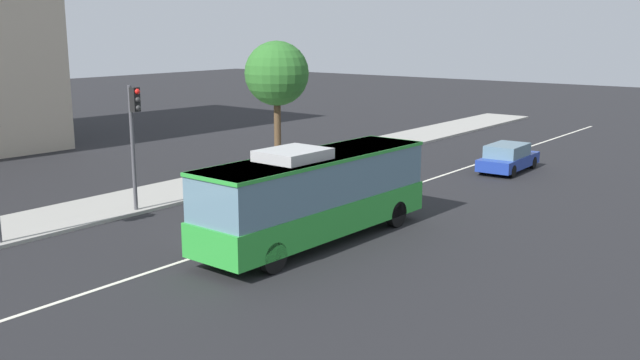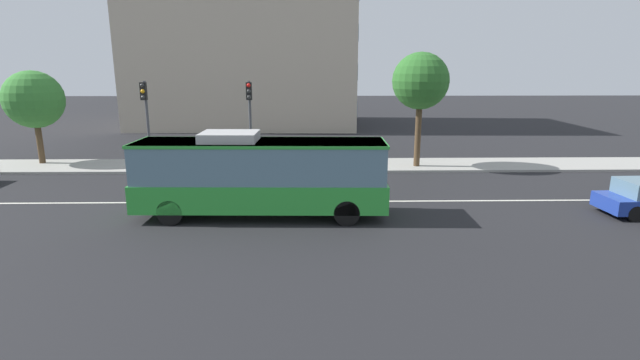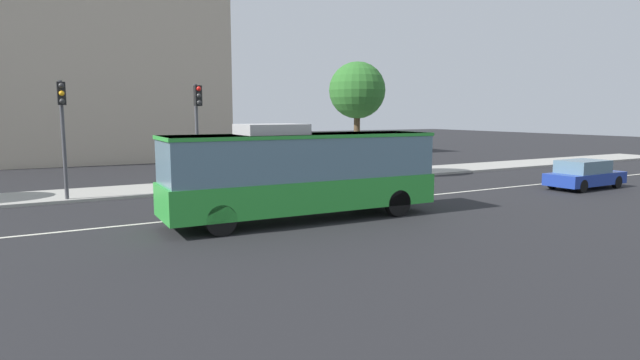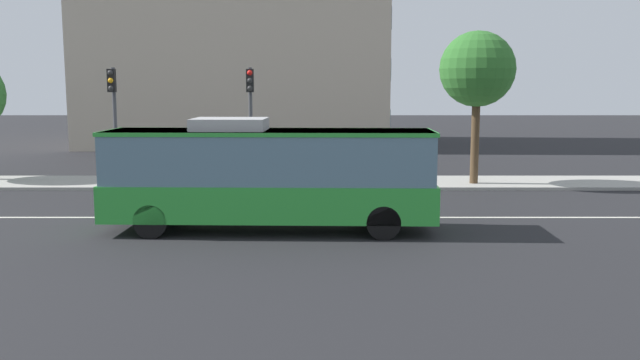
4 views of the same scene
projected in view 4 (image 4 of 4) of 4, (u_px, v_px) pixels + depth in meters
ground_plane at (245, 218)px, 22.53m from camera, size 160.00×160.00×0.00m
sidewalk_kerb at (264, 183)px, 30.19m from camera, size 80.00×3.78×0.14m
lane_centre_line at (245, 217)px, 22.53m from camera, size 76.00×0.16×0.01m
transit_bus at (270, 173)px, 20.25m from camera, size 10.07×2.78×3.46m
traffic_light_near_corner at (251, 107)px, 28.06m from camera, size 0.34×0.62×5.20m
traffic_light_mid_block at (114, 107)px, 28.06m from camera, size 0.33×0.62×5.20m
street_tree_kerbside_centre at (478, 70)px, 28.89m from camera, size 3.29×3.29×6.81m
office_block_background at (242, 10)px, 50.58m from camera, size 22.25×15.01×20.40m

